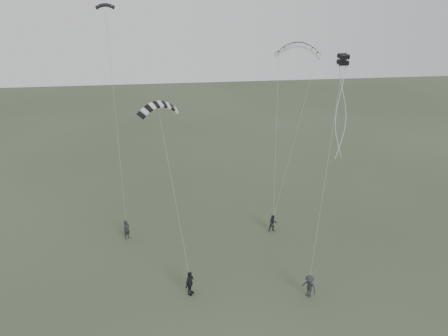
{
  "coord_description": "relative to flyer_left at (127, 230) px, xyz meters",
  "views": [
    {
      "loc": [
        -2.52,
        -26.95,
        21.54
      ],
      "look_at": [
        1.47,
        5.55,
        7.21
      ],
      "focal_mm": 35.0,
      "sensor_mm": 36.0,
      "label": 1
    }
  ],
  "objects": [
    {
      "name": "flyer_left",
      "position": [
        0.0,
        0.0,
        0.0
      ],
      "size": [
        0.77,
        0.78,
        1.82
      ],
      "primitive_type": "imported",
      "rotation": [
        0.0,
        0.0,
        0.81
      ],
      "color": "black",
      "rests_on": "ground"
    },
    {
      "name": "flyer_center",
      "position": [
        5.22,
        -8.25,
        0.07
      ],
      "size": [
        0.99,
        1.23,
        1.96
      ],
      "primitive_type": "imported",
      "rotation": [
        0.0,
        0.0,
        1.04
      ],
      "color": "black",
      "rests_on": "ground"
    },
    {
      "name": "ground",
      "position": [
        7.07,
        -7.31,
        -0.91
      ],
      "size": [
        140.0,
        140.0,
        0.0
      ],
      "primitive_type": "plane",
      "color": "#36442D",
      "rests_on": "ground"
    },
    {
      "name": "flyer_far",
      "position": [
        13.84,
        -9.54,
        -0.01
      ],
      "size": [
        1.24,
        1.33,
        1.81
      ],
      "primitive_type": "imported",
      "rotation": [
        0.0,
        0.0,
        -0.91
      ],
      "color": "#25252A",
      "rests_on": "ground"
    },
    {
      "name": "kite_striped",
      "position": [
        3.49,
        -0.63,
        11.53
      ],
      "size": [
        3.45,
        2.39,
        1.45
      ],
      "primitive_type": null,
      "rotation": [
        0.33,
        0.0,
        0.42
      ],
      "color": "black",
      "rests_on": "flyer_center"
    },
    {
      "name": "flyer_right",
      "position": [
        13.24,
        -0.41,
        -0.1
      ],
      "size": [
        0.83,
        0.67,
        1.63
      ],
      "primitive_type": "imported",
      "rotation": [
        0.0,
        0.0,
        0.07
      ],
      "color": "black",
      "rests_on": "ground"
    },
    {
      "name": "kite_dark_small",
      "position": [
        -0.4,
        3.99,
        18.6
      ],
      "size": [
        1.55,
        0.77,
        0.63
      ],
      "primitive_type": null,
      "rotation": [
        0.41,
        0.0,
        0.11
      ],
      "color": "black",
      "rests_on": "flyer_left"
    },
    {
      "name": "kite_pale_large",
      "position": [
        15.83,
        4.05,
        15.21
      ],
      "size": [
        4.31,
        2.4,
        1.83
      ],
      "primitive_type": null,
      "rotation": [
        0.19,
        0.0,
        -0.3
      ],
      "color": "#B8BABE",
      "rests_on": "flyer_right"
    },
    {
      "name": "kite_box",
      "position": [
        17.12,
        -3.24,
        15.15
      ],
      "size": [
        0.79,
        0.86,
        0.81
      ],
      "primitive_type": null,
      "rotation": [
        0.13,
        0.0,
        0.17
      ],
      "color": "black",
      "rests_on": "flyer_far"
    }
  ]
}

